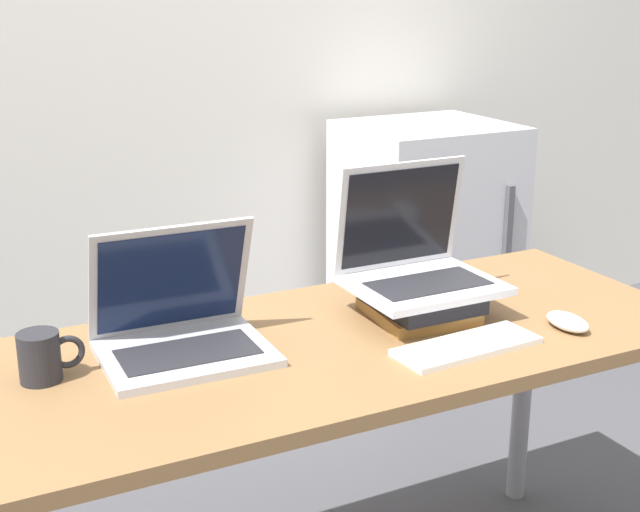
{
  "coord_description": "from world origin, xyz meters",
  "views": [
    {
      "loc": [
        -0.78,
        -1.15,
        1.4
      ],
      "look_at": [
        -0.04,
        0.31,
        0.88
      ],
      "focal_mm": 50.0,
      "sensor_mm": 36.0,
      "label": 1
    }
  ],
  "objects_px": {
    "laptop_on_books": "(416,261)",
    "mini_fridge": "(425,250)",
    "mug": "(42,357)",
    "book_stack": "(420,303)",
    "laptop_left": "(181,328)",
    "mouse": "(567,322)",
    "wireless_keyboard": "(467,346)"
  },
  "relations": [
    {
      "from": "wireless_keyboard",
      "to": "laptop_on_books",
      "type": "bearing_deg",
      "value": 84.61
    },
    {
      "from": "laptop_left",
      "to": "mouse",
      "type": "xyz_separation_m",
      "value": [
        0.75,
        -0.24,
        -0.03
      ]
    },
    {
      "from": "wireless_keyboard",
      "to": "mouse",
      "type": "xyz_separation_m",
      "value": [
        0.25,
        -0.01,
        0.01
      ]
    },
    {
      "from": "laptop_on_books",
      "to": "mouse",
      "type": "xyz_separation_m",
      "value": [
        0.23,
        -0.23,
        -0.1
      ]
    },
    {
      "from": "mouse",
      "to": "mini_fridge",
      "type": "distance_m",
      "value": 1.39
    },
    {
      "from": "mouse",
      "to": "mug",
      "type": "relative_size",
      "value": 0.91
    },
    {
      "from": "mouse",
      "to": "laptop_on_books",
      "type": "bearing_deg",
      "value": 134.8
    },
    {
      "from": "laptop_left",
      "to": "mini_fridge",
      "type": "height_order",
      "value": "laptop_left"
    },
    {
      "from": "wireless_keyboard",
      "to": "mug",
      "type": "height_order",
      "value": "mug"
    },
    {
      "from": "book_stack",
      "to": "laptop_left",
      "type": "bearing_deg",
      "value": 174.39
    },
    {
      "from": "book_stack",
      "to": "mini_fridge",
      "type": "bearing_deg",
      "value": 55.89
    },
    {
      "from": "mug",
      "to": "laptop_on_books",
      "type": "bearing_deg",
      "value": -0.61
    },
    {
      "from": "mouse",
      "to": "laptop_left",
      "type": "bearing_deg",
      "value": 162.01
    },
    {
      "from": "book_stack",
      "to": "mouse",
      "type": "xyz_separation_m",
      "value": [
        0.24,
        -0.19,
        -0.02
      ]
    },
    {
      "from": "laptop_left",
      "to": "book_stack",
      "type": "bearing_deg",
      "value": -5.61
    },
    {
      "from": "laptop_on_books",
      "to": "mini_fridge",
      "type": "relative_size",
      "value": 0.33
    },
    {
      "from": "book_stack",
      "to": "wireless_keyboard",
      "type": "bearing_deg",
      "value": -93.64
    },
    {
      "from": "wireless_keyboard",
      "to": "mini_fridge",
      "type": "distance_m",
      "value": 1.49
    },
    {
      "from": "laptop_left",
      "to": "mouse",
      "type": "height_order",
      "value": "laptop_left"
    },
    {
      "from": "book_stack",
      "to": "wireless_keyboard",
      "type": "distance_m",
      "value": 0.19
    },
    {
      "from": "mug",
      "to": "book_stack",
      "type": "bearing_deg",
      "value": -3.23
    },
    {
      "from": "laptop_on_books",
      "to": "mug",
      "type": "xyz_separation_m",
      "value": [
        -0.78,
        0.01,
        -0.07
      ]
    },
    {
      "from": "laptop_left",
      "to": "wireless_keyboard",
      "type": "relative_size",
      "value": 1.06
    },
    {
      "from": "laptop_left",
      "to": "mouse",
      "type": "bearing_deg",
      "value": -17.99
    },
    {
      "from": "laptop_on_books",
      "to": "mini_fridge",
      "type": "xyz_separation_m",
      "value": [
        0.72,
        1.05,
        -0.36
      ]
    },
    {
      "from": "laptop_on_books",
      "to": "mouse",
      "type": "distance_m",
      "value": 0.34
    },
    {
      "from": "mouse",
      "to": "wireless_keyboard",
      "type": "bearing_deg",
      "value": 178.52
    },
    {
      "from": "laptop_on_books",
      "to": "mini_fridge",
      "type": "bearing_deg",
      "value": 55.34
    },
    {
      "from": "mug",
      "to": "laptop_left",
      "type": "bearing_deg",
      "value": 1.49
    },
    {
      "from": "laptop_on_books",
      "to": "mug",
      "type": "distance_m",
      "value": 0.79
    },
    {
      "from": "wireless_keyboard",
      "to": "mouse",
      "type": "bearing_deg",
      "value": -1.48
    },
    {
      "from": "book_stack",
      "to": "mug",
      "type": "height_order",
      "value": "mug"
    }
  ]
}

